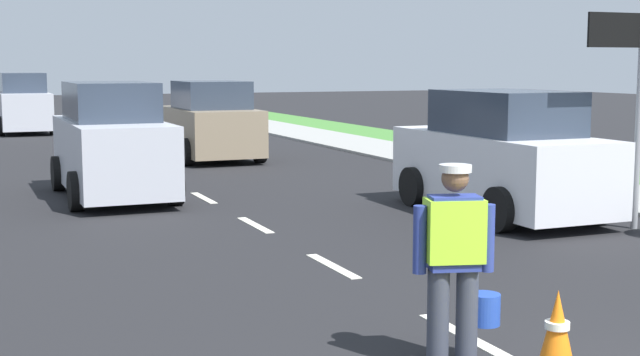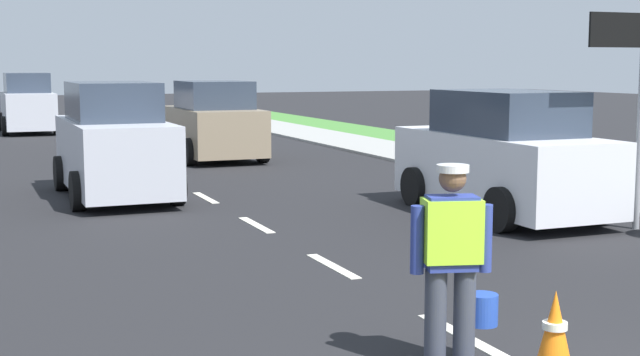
# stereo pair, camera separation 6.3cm
# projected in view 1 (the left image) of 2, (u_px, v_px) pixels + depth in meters

# --- Properties ---
(ground_plane) EXTENTS (96.00, 96.00, 0.00)m
(ground_plane) POSITION_uv_depth(u_px,v_px,m) (116.00, 152.00, 24.82)
(ground_plane) COLOR black
(sidewalk_right) EXTENTS (2.40, 72.00, 0.14)m
(sidewalk_right) POSITION_uv_depth(u_px,v_px,m) (579.00, 189.00, 17.50)
(sidewalk_right) COLOR #9E9E99
(sidewalk_right) RESTS_ON ground
(lane_center_line) EXTENTS (0.14, 46.40, 0.01)m
(lane_center_line) POSITION_uv_depth(u_px,v_px,m) (94.00, 140.00, 28.67)
(lane_center_line) COLOR silver
(lane_center_line) RESTS_ON ground
(road_worker) EXTENTS (0.77, 0.39, 1.67)m
(road_worker) POSITION_uv_depth(u_px,v_px,m) (456.00, 256.00, 7.11)
(road_worker) COLOR #383D4C
(road_worker) RESTS_ON ground
(lane_direction_sign) EXTENTS (1.16, 0.11, 3.20)m
(lane_direction_sign) POSITION_uv_depth(u_px,v_px,m) (628.00, 68.00, 12.92)
(lane_direction_sign) COLOR gray
(lane_direction_sign) RESTS_ON ground
(traffic_cone_near) EXTENTS (0.36, 0.36, 0.67)m
(traffic_cone_near) POSITION_uv_depth(u_px,v_px,m) (557.00, 331.00, 7.09)
(traffic_cone_near) COLOR black
(traffic_cone_near) RESTS_ON ground
(car_oncoming_third) EXTENTS (1.94, 4.13, 2.14)m
(car_oncoming_third) POSITION_uv_depth(u_px,v_px,m) (24.00, 105.00, 31.73)
(car_oncoming_third) COLOR silver
(car_oncoming_third) RESTS_ON ground
(car_outgoing_far) EXTENTS (2.09, 3.83, 2.03)m
(car_outgoing_far) POSITION_uv_depth(u_px,v_px,m) (211.00, 123.00, 22.78)
(car_outgoing_far) COLOR gray
(car_outgoing_far) RESTS_ON ground
(car_parked_curbside) EXTENTS (1.98, 4.29, 2.04)m
(car_parked_curbside) POSITION_uv_depth(u_px,v_px,m) (501.00, 157.00, 14.42)
(car_parked_curbside) COLOR silver
(car_parked_curbside) RESTS_ON ground
(car_oncoming_lead) EXTENTS (1.91, 4.25, 2.13)m
(car_oncoming_lead) POSITION_uv_depth(u_px,v_px,m) (112.00, 144.00, 16.29)
(car_oncoming_lead) COLOR silver
(car_oncoming_lead) RESTS_ON ground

